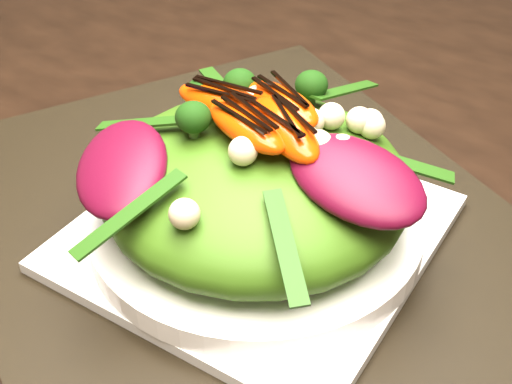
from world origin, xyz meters
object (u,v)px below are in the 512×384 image
Objects in this scene: placemat at (256,239)px; plate_base at (256,232)px; salad_bowl at (256,218)px; orange_segment at (261,98)px; lettuce_mound at (256,182)px.

placemat is 0.01m from plate_base.
salad_bowl is 0.08m from orange_segment.
orange_segment reaches higher than lettuce_mound.
plate_base is 0.05m from lettuce_mound.
placemat is 0.02m from salad_bowl.
lettuce_mound is at bearing -90.00° from salad_bowl.
salad_bowl is 3.33× the size of orange_segment.
placemat is 2.37× the size of lettuce_mound.
placemat is at bearing 180.00° from lettuce_mound.
plate_base is 1.10× the size of lettuce_mound.
placemat is 7.07× the size of orange_segment.
lettuce_mound reaches higher than placemat.
orange_segment reaches higher than salad_bowl.
salad_bowl is at bearing 90.00° from lettuce_mound.
orange_segment reaches higher than plate_base.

